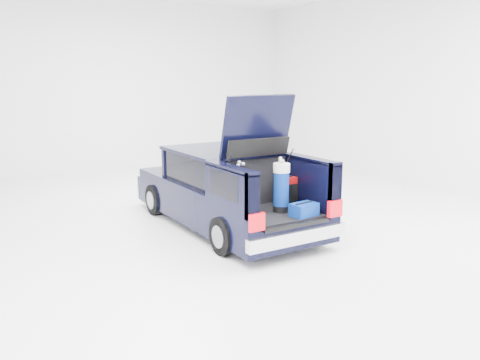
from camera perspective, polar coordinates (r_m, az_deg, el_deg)
ground at (r=9.59m, az=-1.57°, el=-5.17°), size 14.00×14.00×0.00m
car at (r=9.51m, az=-1.91°, el=-1.13°), size 1.87×4.65×2.47m
red_suitcase at (r=8.66m, az=5.29°, el=-1.28°), size 0.32×0.20×0.51m
black_golf_bag at (r=8.15m, az=0.08°, el=-1.07°), size 0.24×0.33×0.84m
blue_golf_bag at (r=8.21m, az=4.65°, el=-0.80°), size 0.33×0.33×0.90m
blue_duffel at (r=8.06m, az=7.20°, el=-3.31°), size 0.46×0.33×0.22m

